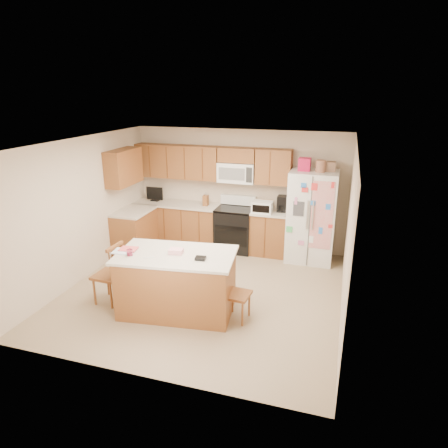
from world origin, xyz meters
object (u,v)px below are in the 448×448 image
(island, at_px, (177,282))
(windsor_chair_left, at_px, (109,275))
(stove, at_px, (235,228))
(windsor_chair_back, at_px, (190,267))
(refrigerator, at_px, (312,216))
(windsor_chair_right, at_px, (236,294))

(island, height_order, windsor_chair_left, island)
(stove, distance_m, windsor_chair_back, 1.99)
(island, distance_m, windsor_chair_back, 0.69)
(windsor_chair_back, bearing_deg, stove, 83.22)
(island, xyz_separation_m, windsor_chair_left, (-1.14, -0.06, -0.01))
(refrigerator, bearing_deg, windsor_chair_back, -133.29)
(windsor_chair_back, bearing_deg, windsor_chair_left, -145.07)
(refrigerator, distance_m, windsor_chair_left, 3.95)
(stove, relative_size, windsor_chair_right, 1.29)
(island, relative_size, windsor_chair_back, 2.09)
(refrigerator, bearing_deg, windsor_chair_left, -137.19)
(stove, bearing_deg, refrigerator, -2.30)
(stove, bearing_deg, windsor_chair_back, -96.78)
(windsor_chair_back, bearing_deg, refrigerator, 46.71)
(windsor_chair_left, bearing_deg, refrigerator, 42.81)
(island, bearing_deg, windsor_chair_back, 95.45)
(stove, bearing_deg, island, -93.65)
(windsor_chair_back, xyz_separation_m, windsor_chair_right, (0.98, -0.65, -0.01))
(refrigerator, relative_size, windsor_chair_right, 2.33)
(stove, bearing_deg, windsor_chair_left, -115.59)
(windsor_chair_right, bearing_deg, refrigerator, 72.24)
(island, height_order, windsor_chair_right, island)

